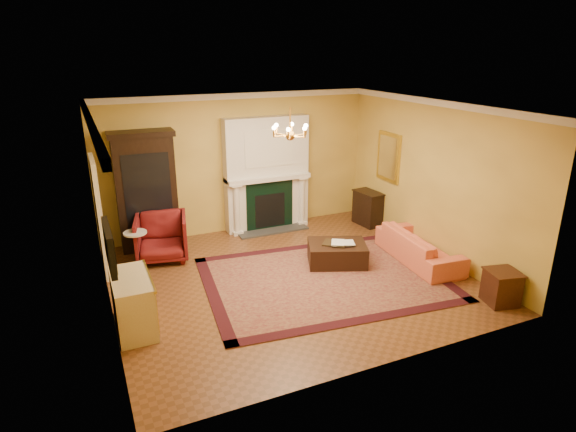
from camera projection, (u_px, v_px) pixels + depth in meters
floor at (290, 279)px, 8.58m from camera, size 6.00×5.50×0.02m
ceiling at (290, 106)px, 7.58m from camera, size 6.00×5.50×0.02m
wall_back at (238, 164)px, 10.46m from camera, size 6.00×0.02×3.00m
wall_front at (386, 261)px, 5.70m from camera, size 6.00×0.02×3.00m
wall_left at (100, 223)px, 6.92m from camera, size 0.02×5.50×3.00m
wall_right at (433, 179)px, 9.24m from camera, size 0.02×5.50×3.00m
fireplace at (267, 176)px, 10.63m from camera, size 1.90×0.70×2.50m
crown_molding at (268, 105)px, 8.42m from camera, size 6.00×5.50×0.12m
doorway at (100, 216)px, 8.56m from camera, size 0.08×1.05×2.10m
tv_panel at (109, 247)px, 6.48m from camera, size 0.09×0.95×0.58m
gilt_mirror at (388, 157)px, 10.38m from camera, size 0.06×0.76×1.05m
chandelier at (290, 132)px, 7.71m from camera, size 0.63×0.55×0.53m
oriental_rug at (324, 279)px, 8.54m from camera, size 4.45×3.53×0.02m
china_cabinet at (146, 193)px, 9.57m from camera, size 1.16×0.56×2.28m
wingback_armchair at (162, 235)px, 9.21m from camera, size 1.11×1.06×0.97m
pedestal_table at (137, 248)px, 8.77m from camera, size 0.42×0.42×0.74m
commode at (133, 303)px, 6.93m from camera, size 0.52×1.09×0.81m
coral_sofa at (419, 242)px, 9.15m from camera, size 0.76×2.05×0.78m
end_table at (501, 288)px, 7.66m from camera, size 0.55×0.55×0.53m
console_table at (368, 209)px, 11.06m from camera, size 0.46×0.72×0.76m
leather_ottoman at (337, 253)px, 9.08m from camera, size 1.28×1.12×0.40m
ottoman_tray at (335, 243)px, 8.98m from camera, size 0.54×0.54×0.03m
book_a at (332, 235)px, 8.90m from camera, size 0.22×0.15×0.32m
book_b at (344, 237)px, 8.90m from camera, size 0.20×0.09×0.28m
topiary_left at (244, 166)px, 10.29m from camera, size 0.18×0.18×0.48m
topiary_right at (296, 162)px, 10.77m from camera, size 0.15×0.15×0.41m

